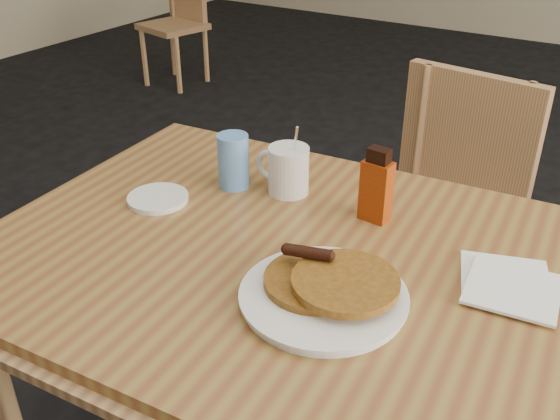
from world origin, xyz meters
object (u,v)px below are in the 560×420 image
object	(u,v)px
chair_main_far	(449,203)
blue_tumbler	(233,161)
main_table	(318,276)
pancake_plate	(326,291)
chair_wall_extra	(180,11)
coffee_mug	(287,169)
syrup_bottle	(376,187)

from	to	relation	value
chair_main_far	blue_tumbler	distance (m)	0.73
main_table	pancake_plate	size ratio (longest dim) A/B	4.90
main_table	chair_wall_extra	xyz separation A→B (m)	(-2.46, 2.48, -0.22)
coffee_mug	pancake_plate	bearing A→B (deg)	-65.35
pancake_plate	main_table	bearing A→B (deg)	124.06
syrup_bottle	blue_tumbler	size ratio (longest dim) A/B	1.28
chair_wall_extra	chair_main_far	bearing A→B (deg)	-22.30
coffee_mug	syrup_bottle	distance (m)	0.22
coffee_mug	chair_wall_extra	bearing A→B (deg)	118.53
blue_tumbler	chair_wall_extra	bearing A→B (deg)	132.87
syrup_bottle	blue_tumbler	bearing A→B (deg)	-169.95
chair_wall_extra	pancake_plate	world-z (taller)	chair_wall_extra
syrup_bottle	chair_wall_extra	bearing A→B (deg)	141.82
chair_main_far	coffee_mug	xyz separation A→B (m)	(-0.22, -0.54, 0.27)
chair_main_far	chair_wall_extra	xyz separation A→B (m)	(-2.49, 1.74, -0.04)
chair_wall_extra	main_table	bearing A→B (deg)	-32.54
coffee_mug	blue_tumbler	bearing A→B (deg)	-177.76
chair_main_far	pancake_plate	xyz separation A→B (m)	(0.04, -0.84, 0.24)
pancake_plate	coffee_mug	distance (m)	0.40
pancake_plate	coffee_mug	xyz separation A→B (m)	(-0.26, 0.30, 0.04)
main_table	blue_tumbler	size ratio (longest dim) A/B	11.33
coffee_mug	syrup_bottle	bearing A→B (deg)	-18.12
pancake_plate	blue_tumbler	size ratio (longest dim) A/B	2.31
chair_main_far	coffee_mug	distance (m)	0.64
main_table	chair_main_far	xyz separation A→B (m)	(0.03, 0.74, -0.18)
main_table	syrup_bottle	xyz separation A→B (m)	(0.02, 0.19, 0.11)
chair_main_far	chair_wall_extra	world-z (taller)	chair_main_far
pancake_plate	syrup_bottle	xyz separation A→B (m)	(-0.05, 0.30, 0.05)
chair_main_far	syrup_bottle	bearing A→B (deg)	-82.30
chair_main_far	chair_wall_extra	distance (m)	3.04
pancake_plate	syrup_bottle	bearing A→B (deg)	98.79
chair_main_far	blue_tumbler	size ratio (longest dim) A/B	7.19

